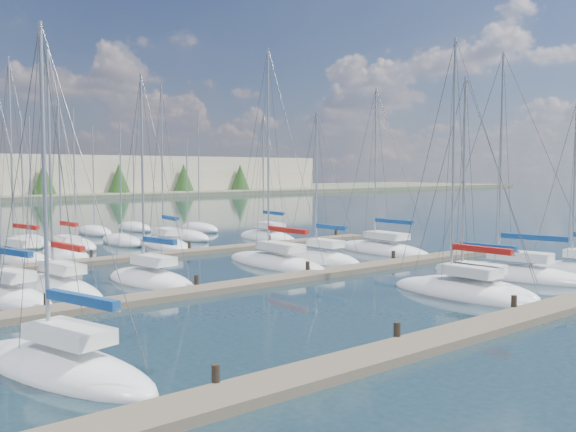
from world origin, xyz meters
TOP-DOWN VIEW (x-y plane):
  - ground at (0.00, 60.00)m, footprint 400.00×400.00m
  - dock_near at (0.00, 2.01)m, footprint 44.00×1.93m
  - dock_mid at (0.00, 16.01)m, footprint 44.00×1.93m
  - dock_far at (0.00, 30.01)m, footprint 44.00×1.93m
  - sailboat_o at (-4.46, 34.67)m, footprint 2.74×6.68m
  - sailboat_q at (14.70, 34.62)m, footprint 3.97×8.90m
  - sailboat_i at (-9.82, 21.24)m, footprint 3.13×8.65m
  - sailboat_j at (-4.83, 20.54)m, footprint 3.50×7.71m
  - sailboat_f at (12.86, 8.30)m, footprint 4.44×10.48m
  - sailboat_m at (15.85, 21.39)m, footprint 3.70×10.17m
  - sailboat_e at (6.85, 7.01)m, footprint 3.01×7.66m
  - sailboat_b at (-14.76, 7.57)m, footprint 4.63×8.97m
  - sailboat_d at (5.73, 6.82)m, footprint 2.77×8.58m
  - sailboat_p at (4.42, 35.33)m, footprint 4.11×8.80m
  - sailboat_l at (8.56, 20.50)m, footprint 2.53×7.35m
  - sailboat_k at (4.89, 21.14)m, footprint 3.21×10.46m
  - sailboat_h at (-12.72, 20.21)m, footprint 3.95×7.04m
  - sailboat_n at (-7.75, 34.61)m, footprint 3.93×8.80m
  - distant_boats at (-4.34, 43.76)m, footprint 36.93×20.75m

SIDE VIEW (x-z plane):
  - ground at x=0.00m, z-range 0.00..0.00m
  - dock_near at x=0.00m, z-range -0.40..0.70m
  - dock_mid at x=0.00m, z-range -0.40..0.70m
  - dock_far at x=0.00m, z-range -0.40..0.70m
  - sailboat_q at x=14.70m, z-range -6.05..6.40m
  - sailboat_m at x=15.85m, z-range -6.67..7.01m
  - sailboat_b at x=-14.76m, z-range -5.77..6.12m
  - sailboat_f at x=12.86m, z-range -6.96..7.31m
  - sailboat_l at x=8.56m, z-range -5.48..5.84m
  - sailboat_h at x=-12.72m, z-range -5.56..5.92m
  - sailboat_j at x=-4.83m, z-range -6.15..6.52m
  - sailboat_p at x=4.42m, z-range -6.96..7.32m
  - sailboat_e at x=6.85m, z-range -5.87..6.24m
  - sailboat_d at x=5.73m, z-range -6.78..7.15m
  - sailboat_k at x=4.89m, z-range -7.53..7.89m
  - sailboat_i at x=-9.82m, z-range -6.74..7.12m
  - sailboat_n at x=-7.75m, z-range -7.41..7.80m
  - sailboat_o at x=-4.46m, z-range -6.09..6.48m
  - distant_boats at x=-4.34m, z-range -6.36..6.94m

